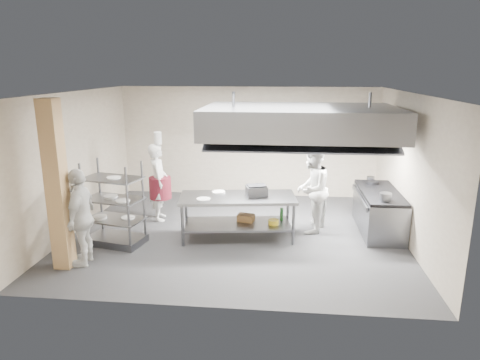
# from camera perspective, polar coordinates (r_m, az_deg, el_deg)

# --- Properties ---
(floor) EXTENTS (7.00, 7.00, 0.00)m
(floor) POSITION_cam_1_polar(r_m,az_deg,el_deg) (9.35, -0.49, -7.11)
(floor) COLOR #29292B
(floor) RESTS_ON ground
(ceiling) EXTENTS (7.00, 7.00, 0.00)m
(ceiling) POSITION_cam_1_polar(r_m,az_deg,el_deg) (8.70, -0.54, 11.57)
(ceiling) COLOR silver
(ceiling) RESTS_ON wall_back
(wall_back) EXTENTS (7.00, 0.00, 7.00)m
(wall_back) POSITION_cam_1_polar(r_m,az_deg,el_deg) (11.84, 1.10, 5.07)
(wall_back) COLOR tan
(wall_back) RESTS_ON ground
(wall_left) EXTENTS (0.00, 6.00, 6.00)m
(wall_left) POSITION_cam_1_polar(r_m,az_deg,el_deg) (9.92, -21.06, 2.22)
(wall_left) COLOR tan
(wall_left) RESTS_ON ground
(wall_right) EXTENTS (0.00, 6.00, 6.00)m
(wall_right) POSITION_cam_1_polar(r_m,az_deg,el_deg) (9.21, 21.68, 1.26)
(wall_right) COLOR tan
(wall_right) RESTS_ON ground
(column) EXTENTS (0.30, 0.30, 3.00)m
(column) POSITION_cam_1_polar(r_m,az_deg,el_deg) (8.01, -23.23, -0.78)
(column) COLOR tan
(column) RESTS_ON floor
(exhaust_hood) EXTENTS (4.00, 2.50, 0.60)m
(exhaust_hood) POSITION_cam_1_polar(r_m,az_deg,el_deg) (9.10, 7.99, 7.77)
(exhaust_hood) COLOR slate
(exhaust_hood) RESTS_ON ceiling
(hood_strip_a) EXTENTS (1.60, 0.12, 0.04)m
(hood_strip_a) POSITION_cam_1_polar(r_m,az_deg,el_deg) (9.16, 2.26, 5.92)
(hood_strip_a) COLOR white
(hood_strip_a) RESTS_ON exhaust_hood
(hood_strip_b) EXTENTS (1.60, 0.12, 0.04)m
(hood_strip_b) POSITION_cam_1_polar(r_m,az_deg,el_deg) (9.22, 13.54, 5.59)
(hood_strip_b) COLOR white
(hood_strip_b) RESTS_ON exhaust_hood
(wall_shelf) EXTENTS (1.50, 0.28, 0.04)m
(wall_shelf) POSITION_cam_1_polar(r_m,az_deg,el_deg) (11.67, 9.90, 4.72)
(wall_shelf) COLOR slate
(wall_shelf) RESTS_ON wall_back
(island) EXTENTS (2.49, 1.30, 0.91)m
(island) POSITION_cam_1_polar(r_m,az_deg,el_deg) (8.98, -0.32, -4.96)
(island) COLOR slate
(island) RESTS_ON floor
(island_worktop) EXTENTS (2.49, 1.30, 0.06)m
(island_worktop) POSITION_cam_1_polar(r_m,az_deg,el_deg) (8.84, -0.32, -2.37)
(island_worktop) COLOR slate
(island_worktop) RESTS_ON island
(island_undershelf) EXTENTS (2.29, 1.17, 0.04)m
(island_undershelf) POSITION_cam_1_polar(r_m,az_deg,el_deg) (9.03, -0.32, -5.89)
(island_undershelf) COLOR slate
(island_undershelf) RESTS_ON island
(pass_rack) EXTENTS (1.25, 0.89, 1.70)m
(pass_rack) POSITION_cam_1_polar(r_m,az_deg,el_deg) (8.93, -16.50, -3.04)
(pass_rack) COLOR slate
(pass_rack) RESTS_ON floor
(cooking_range) EXTENTS (0.80, 2.00, 0.84)m
(cooking_range) POSITION_cam_1_polar(r_m,az_deg,el_deg) (9.86, 17.98, -4.10)
(cooking_range) COLOR slate
(cooking_range) RESTS_ON floor
(range_top) EXTENTS (0.78, 1.96, 0.06)m
(range_top) POSITION_cam_1_polar(r_m,az_deg,el_deg) (9.73, 18.19, -1.59)
(range_top) COLOR black
(range_top) RESTS_ON cooking_range
(chef_head) EXTENTS (0.60, 0.75, 1.81)m
(chef_head) POSITION_cam_1_polar(r_m,az_deg,el_deg) (10.11, -10.81, -0.29)
(chef_head) COLOR silver
(chef_head) RESTS_ON floor
(chef_line) EXTENTS (1.00, 1.12, 1.92)m
(chef_line) POSITION_cam_1_polar(r_m,az_deg,el_deg) (9.31, 9.55, -1.20)
(chef_line) COLOR white
(chef_line) RESTS_ON floor
(chef_plating) EXTENTS (0.53, 1.08, 1.79)m
(chef_plating) POSITION_cam_1_polar(r_m,az_deg,el_deg) (8.18, -20.40, -4.64)
(chef_plating) COLOR silver
(chef_plating) RESTS_ON floor
(griddle) EXTENTS (0.49, 0.43, 0.20)m
(griddle) POSITION_cam_1_polar(r_m,az_deg,el_deg) (8.86, 2.22, -1.46)
(griddle) COLOR slate
(griddle) RESTS_ON island_worktop
(wicker_basket) EXTENTS (0.38, 0.30, 0.15)m
(wicker_basket) POSITION_cam_1_polar(r_m,az_deg,el_deg) (9.11, 0.80, -5.06)
(wicker_basket) COLOR brown
(wicker_basket) RESTS_ON island_undershelf
(stockpot) EXTENTS (0.23, 0.23, 0.16)m
(stockpot) POSITION_cam_1_polar(r_m,az_deg,el_deg) (9.06, 18.86, -2.10)
(stockpot) COLOR gray
(stockpot) RESTS_ON range_top
(plate_stack) EXTENTS (0.28, 0.28, 0.05)m
(plate_stack) POSITION_cam_1_polar(r_m,az_deg,el_deg) (9.02, -16.36, -4.87)
(plate_stack) COLOR white
(plate_stack) RESTS_ON pass_rack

